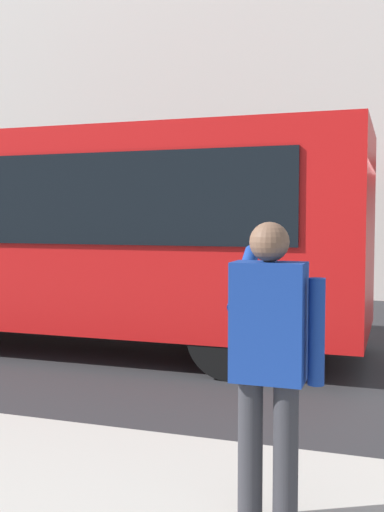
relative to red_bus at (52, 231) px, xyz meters
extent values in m
plane|color=#2B2B2D|center=(-3.52, -0.09, -1.68)|extent=(60.00, 60.00, 0.00)
cube|color=beige|center=(-3.52, -6.89, 4.32)|extent=(28.00, 0.80, 12.00)
cube|color=red|center=(-0.02, -0.01, 0.02)|extent=(9.00, 2.50, 2.60)
cube|color=black|center=(-0.02, 1.25, 0.42)|extent=(7.60, 0.06, 1.10)
cylinder|color=black|center=(-3.02, -1.11, -1.18)|extent=(1.00, 0.28, 1.00)
cylinder|color=black|center=(-3.02, 1.09, -1.18)|extent=(1.00, 0.28, 1.00)
cylinder|color=#2D2D33|center=(-4.28, 4.60, -1.12)|extent=(0.14, 0.14, 0.82)
cylinder|color=#2D2D33|center=(-4.08, 4.60, -1.12)|extent=(0.14, 0.14, 0.82)
cube|color=navy|center=(-4.18, 4.60, -0.38)|extent=(0.40, 0.24, 0.66)
sphere|color=brown|center=(-4.18, 4.60, 0.06)|extent=(0.22, 0.22, 0.22)
cylinder|color=navy|center=(-4.44, 4.60, -0.42)|extent=(0.09, 0.09, 0.58)
cylinder|color=navy|center=(-4.00, 4.44, -0.16)|extent=(0.09, 0.48, 0.37)
cube|color=black|center=(-4.08, 4.30, 0.04)|extent=(0.07, 0.01, 0.14)
camera|label=1|loc=(-4.84, 7.90, 0.19)|focal=43.10mm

